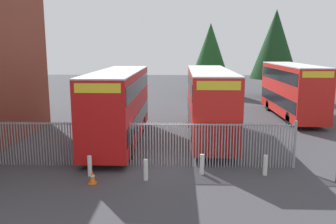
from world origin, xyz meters
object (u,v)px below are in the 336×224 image
double_decker_bus_behind_fence_right (292,88)px  bollard_near_left (90,166)px  bollard_center_front (146,170)px  double_decker_bus_near_gate (119,104)px  bollard_near_right (202,164)px  traffic_cone_by_gate (92,177)px  bollard_far_right (265,165)px  double_decker_bus_behind_fence_left (209,101)px

double_decker_bus_behind_fence_right → bollard_near_left: bearing=-133.2°
bollard_near_left → bollard_center_front: (2.62, -0.42, 0.00)m
bollard_center_front → double_decker_bus_near_gate: bearing=109.7°
bollard_near_right → double_decker_bus_near_gate: bearing=131.4°
traffic_cone_by_gate → double_decker_bus_behind_fence_right: bearing=49.3°
bollard_near_right → bollard_far_right: bearing=-0.6°
bollard_near_left → bollard_far_right: (8.06, 0.38, 0.00)m
double_decker_bus_behind_fence_right → bollard_near_left: (-13.44, -14.32, -1.95)m
double_decker_bus_behind_fence_left → bollard_near_right: 7.01m
bollard_near_left → bollard_far_right: 8.07m
double_decker_bus_behind_fence_left → bollard_far_right: double_decker_bus_behind_fence_left is taller
double_decker_bus_behind_fence_right → bollard_center_front: size_ratio=11.38×
double_decker_bus_behind_fence_left → double_decker_bus_behind_fence_right: size_ratio=1.00×
double_decker_bus_behind_fence_left → bollard_center_front: 8.46m
double_decker_bus_behind_fence_right → traffic_cone_by_gate: bearing=-130.7°
double_decker_bus_near_gate → bollard_far_right: (7.67, -5.44, -1.95)m
bollard_far_right → traffic_cone_by_gate: (-7.71, -1.29, -0.19)m
bollard_near_left → bollard_far_right: same height
double_decker_bus_behind_fence_right → double_decker_bus_behind_fence_left: bearing=-136.0°
double_decker_bus_behind_fence_left → bollard_near_left: 9.47m
double_decker_bus_behind_fence_right → bollard_far_right: 15.07m
double_decker_bus_behind_fence_right → bollard_center_front: (-10.82, -14.74, -1.95)m
bollard_near_left → double_decker_bus_behind_fence_right: bearing=46.8°
bollard_near_right → bollard_near_left: bearing=-175.5°
double_decker_bus_near_gate → double_decker_bus_behind_fence_right: size_ratio=1.00×
bollard_near_left → traffic_cone_by_gate: bollard_near_left is taller
double_decker_bus_behind_fence_right → bollard_near_left: 19.73m
double_decker_bus_near_gate → double_decker_bus_behind_fence_right: 15.58m
traffic_cone_by_gate → bollard_far_right: bearing=9.5°
bollard_near_left → traffic_cone_by_gate: size_ratio=1.61×
traffic_cone_by_gate → double_decker_bus_near_gate: bearing=89.7°
double_decker_bus_near_gate → bollard_center_front: 6.91m
double_decker_bus_behind_fence_left → bollard_near_right: bearing=-97.0°
bollard_near_right → double_decker_bus_behind_fence_left: bearing=83.0°
double_decker_bus_behind_fence_left → bollard_center_front: (-3.35, -7.51, -1.95)m
bollard_near_left → bollard_far_right: bearing=2.7°
double_decker_bus_near_gate → bollard_far_right: size_ratio=11.38×
double_decker_bus_near_gate → traffic_cone_by_gate: double_decker_bus_near_gate is taller
bollard_center_front → traffic_cone_by_gate: bollard_center_front is taller
bollard_near_left → bollard_near_right: (5.15, 0.41, 0.00)m
double_decker_bus_behind_fence_right → bollard_far_right: (-5.38, -13.94, -1.95)m
double_decker_bus_near_gate → bollard_near_left: size_ratio=11.38×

